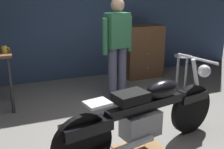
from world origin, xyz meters
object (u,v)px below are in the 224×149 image
shop_stool (182,63)px  mug_yellow_tall (5,49)px  wooden_dresser (143,51)px  motorcycle (146,114)px  person_standing (117,45)px

shop_stool → mug_yellow_tall: bearing=176.5°
wooden_dresser → motorcycle: bearing=-117.3°
wooden_dresser → mug_yellow_tall: wooden_dresser is taller
mug_yellow_tall → motorcycle: bearing=-51.5°
motorcycle → wooden_dresser: bearing=51.6°
motorcycle → person_standing: 1.71m
person_standing → shop_stool: size_ratio=2.61×
person_standing → shop_stool: 1.37m
person_standing → shop_stool: (1.30, -0.04, -0.43)m
shop_stool → mug_yellow_tall: 3.06m
shop_stool → person_standing: bearing=178.4°
shop_stool → mug_yellow_tall: mug_yellow_tall is taller
wooden_dresser → mug_yellow_tall: (-2.70, -0.77, 0.40)m
person_standing → mug_yellow_tall: bearing=-17.7°
wooden_dresser → shop_stool: bearing=-71.3°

